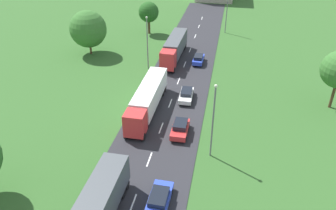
% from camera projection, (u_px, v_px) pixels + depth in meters
% --- Properties ---
extents(road, '(10.00, 140.00, 0.06)m').
position_uv_depth(road, '(147.00, 165.00, 35.84)').
color(road, '#2B2B30').
rests_on(road, ground).
extents(lane_marking_centre, '(0.16, 120.91, 0.01)m').
position_uv_depth(lane_marking_centre, '(140.00, 185.00, 33.21)').
color(lane_marking_centre, white).
rests_on(lane_marking_centre, road).
extents(truck_second, '(2.54, 13.95, 3.43)m').
position_uv_depth(truck_second, '(148.00, 98.00, 44.18)').
color(truck_second, red).
rests_on(truck_second, road).
extents(truck_third, '(2.72, 13.23, 3.69)m').
position_uv_depth(truck_third, '(174.00, 47.00, 59.70)').
color(truck_third, red).
rests_on(truck_third, road).
extents(car_second, '(1.97, 4.39, 1.37)m').
position_uv_depth(car_second, '(159.00, 198.00, 30.74)').
color(car_second, blue).
rests_on(car_second, road).
extents(car_third, '(1.92, 4.12, 1.59)m').
position_uv_depth(car_third, '(180.00, 128.00, 40.29)').
color(car_third, red).
rests_on(car_third, road).
extents(car_fourth, '(1.92, 4.40, 1.41)m').
position_uv_depth(car_fourth, '(186.00, 95.00, 47.57)').
color(car_fourth, white).
rests_on(car_fourth, road).
extents(car_fifth, '(1.82, 4.08, 1.53)m').
position_uv_depth(car_fifth, '(198.00, 59.00, 58.52)').
color(car_fifth, blue).
rests_on(car_fifth, road).
extents(lamppost_second, '(0.36, 0.36, 8.95)m').
position_uv_depth(lamppost_second, '(213.00, 118.00, 34.74)').
color(lamppost_second, slate).
rests_on(lamppost_second, ground).
extents(lamppost_third, '(0.36, 0.36, 9.04)m').
position_uv_depth(lamppost_third, '(147.00, 41.00, 54.56)').
color(lamppost_third, slate).
rests_on(lamppost_third, ground).
extents(lamppost_fourth, '(0.36, 0.36, 9.08)m').
position_uv_depth(lamppost_fourth, '(227.00, 10.00, 70.62)').
color(lamppost_fourth, slate).
rests_on(lamppost_fourth, ground).
extents(tree_oak, '(4.28, 4.28, 6.82)m').
position_uv_depth(tree_oak, '(149.00, 12.00, 70.47)').
color(tree_oak, '#513823').
rests_on(tree_oak, ground).
extents(tree_pine, '(6.71, 6.71, 8.13)m').
position_uv_depth(tree_pine, '(88.00, 29.00, 60.45)').
color(tree_pine, '#513823').
rests_on(tree_pine, ground).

